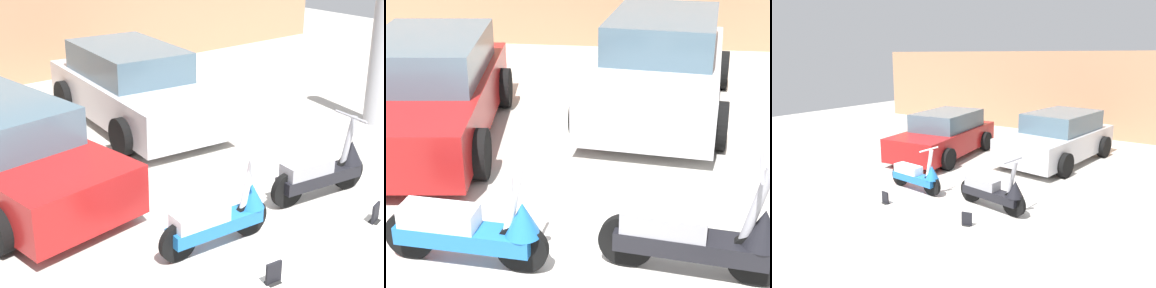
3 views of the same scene
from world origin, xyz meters
TOP-DOWN VIEW (x-y plane):
  - ground_plane at (0.00, 0.00)m, footprint 28.00×28.00m
  - wall_back at (0.00, 8.97)m, footprint 19.60×0.12m
  - scooter_front_left at (-0.87, 0.79)m, footprint 1.54×0.55m
  - scooter_front_right at (1.13, 0.88)m, footprint 1.62×0.60m
  - car_rear_left at (-2.32, 3.69)m, footprint 2.31×4.16m
  - car_rear_center at (0.78, 5.18)m, footprint 2.38×4.37m
  - placard_near_left_scooter at (-0.92, -0.16)m, footprint 0.20×0.14m
  - placard_near_right_scooter at (1.09, -0.04)m, footprint 0.20×0.16m

SIDE VIEW (x-z plane):
  - ground_plane at x=0.00m, z-range 0.00..0.00m
  - placard_near_left_scooter at x=-0.92m, z-range -0.02..0.24m
  - placard_near_right_scooter at x=1.09m, z-range -0.02..0.24m
  - scooter_front_left at x=-0.87m, z-range -0.16..0.92m
  - scooter_front_right at x=1.13m, z-range -0.17..0.97m
  - car_rear_left at x=-2.32m, z-range -0.03..1.32m
  - car_rear_center at x=0.78m, z-range -0.03..1.40m
  - wall_back at x=0.00m, z-range 0.00..3.21m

